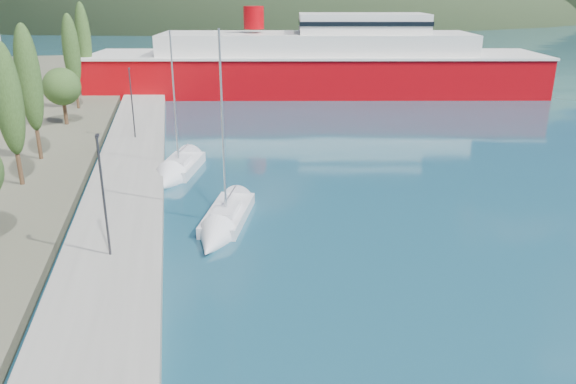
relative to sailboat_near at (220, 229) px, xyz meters
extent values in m
plane|color=navy|center=(3.30, 102.61, -0.30)|extent=(1400.00, 1400.00, 0.00)
cube|color=gray|center=(-5.70, 8.61, 0.10)|extent=(5.00, 88.00, 0.80)
cylinder|color=#47301E|center=(-12.62, 9.37, 1.45)|extent=(0.30, 0.30, 2.10)
ellipsoid|color=#304C1F|center=(-12.62, 9.37, 6.22)|extent=(1.80, 1.80, 7.44)
cylinder|color=#47301E|center=(-12.62, 15.62, 1.53)|extent=(0.30, 0.30, 2.26)
ellipsoid|color=#304C1F|center=(-12.62, 15.62, 6.67)|extent=(1.80, 1.80, 8.01)
cylinder|color=#47301E|center=(-12.62, 27.85, 1.53)|extent=(0.36, 0.36, 2.25)
sphere|color=#304C1F|center=(-12.62, 27.85, 4.09)|extent=(3.60, 3.60, 3.60)
cylinder|color=#47301E|center=(-12.62, 35.87, 1.52)|extent=(0.30, 0.30, 2.24)
ellipsoid|color=#304C1F|center=(-12.62, 35.87, 6.62)|extent=(1.80, 1.80, 7.94)
cylinder|color=#47301E|center=(-12.62, 45.94, 1.63)|extent=(0.30, 0.30, 2.45)
ellipsoid|color=#304C1F|center=(-12.62, 45.94, 7.20)|extent=(1.80, 1.80, 8.68)
cylinder|color=#2D2D33|center=(-5.70, -3.25, 3.50)|extent=(0.12, 0.12, 6.00)
cube|color=#2D2D33|center=(-5.70, -3.00, 6.50)|extent=(0.15, 0.50, 0.12)
cylinder|color=#2D2D33|center=(-5.70, 20.74, 3.50)|extent=(0.12, 0.12, 6.00)
cube|color=#2D2D33|center=(-5.70, 20.99, 6.50)|extent=(0.15, 0.50, 0.12)
cube|color=silver|center=(0.65, 1.95, -0.06)|extent=(4.04, 6.52, 0.87)
cube|color=silver|center=(0.52, 1.56, 0.52)|extent=(2.04, 2.75, 0.34)
cylinder|color=silver|center=(0.52, 1.56, 5.67)|extent=(0.12, 0.12, 10.58)
cone|color=silver|center=(-0.59, -1.77, -0.06)|extent=(3.01, 3.42, 2.21)
cube|color=silver|center=(-1.94, 12.48, -0.03)|extent=(4.13, 6.18, 0.98)
cube|color=silver|center=(-2.06, 12.12, 0.63)|extent=(2.13, 2.63, 0.38)
cylinder|color=silver|center=(-2.06, 12.12, 5.34)|extent=(0.12, 0.12, 9.76)
cone|color=silver|center=(-3.07, 9.01, -0.03)|extent=(3.19, 3.30, 2.49)
cube|color=#A4030A|center=(16.76, 44.30, 1.94)|extent=(60.21, 23.41, 5.69)
cube|color=silver|center=(16.76, 44.30, 4.79)|extent=(60.69, 23.85, 0.31)
cube|color=silver|center=(16.76, 44.30, 6.01)|extent=(41.88, 17.83, 3.05)
cube|color=silver|center=(22.74, 43.12, 8.75)|extent=(17.66, 10.62, 2.44)
cylinder|color=#A4030A|center=(8.78, 45.88, 9.46)|extent=(2.64, 2.64, 2.85)
camera|label=1|loc=(-2.06, -29.69, 12.92)|focal=35.00mm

